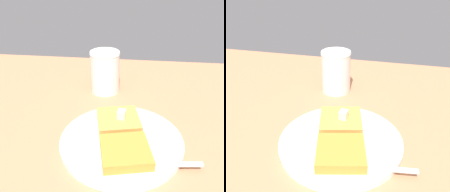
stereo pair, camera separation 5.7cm
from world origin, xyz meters
The scene contains 7 objects.
table_surface centered at (0.00, 0.00, 0.92)cm, with size 101.42×101.42×1.85cm, color #B97853.
plate centered at (-4.68, 7.78, 2.60)cm, with size 23.82×23.82×1.31cm.
toast_slice_left centered at (-9.25, 6.72, 4.10)cm, with size 8.58×8.56×1.88cm, color gold.
toast_slice_middle centered at (-0.12, 8.83, 4.10)cm, with size 8.58×8.56×1.88cm, color #B28632.
butter_pat_primary centered at (-9.07, 7.38, 5.92)cm, with size 1.76×1.59×1.76cm, color #F4F0C4.
fork centered at (1.80, 13.10, 3.34)cm, with size 3.28×16.06×0.36cm.
syrup_jar centered at (-26.55, 1.51, 7.05)cm, with size 7.86×7.86×11.10cm.
Camera 2 is at (32.46, 15.99, 34.05)cm, focal length 40.00 mm.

